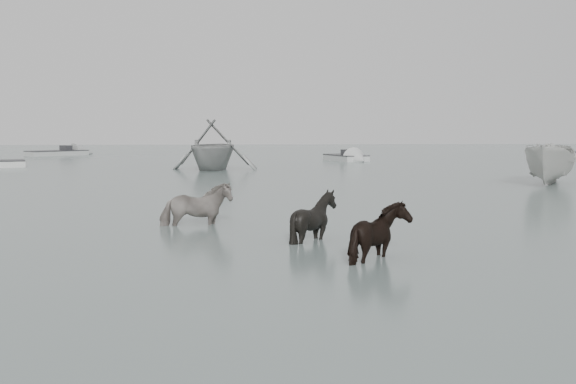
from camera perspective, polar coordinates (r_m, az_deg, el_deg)
The scene contains 9 objects.
ground at distance 13.90m, azimuth 2.57°, elevation -4.53°, with size 140.00×140.00×0.00m, color #4C5B56.
pony_pinto at distance 17.11m, azimuth -7.32°, elevation -0.30°, with size 0.76×1.67×1.41m, color black.
pony_dark at distance 12.81m, azimuth 7.39°, elevation -2.47°, with size 1.29×1.11×1.30m, color black.
pony_black at distance 14.90m, azimuth 2.05°, elevation -1.20°, with size 1.10×1.24×1.37m, color black.
rowboat_trail at distance 37.74m, azimuth -5.93°, elevation 3.85°, with size 4.53×5.25×2.76m, color gray.
boat_small at distance 30.27m, azimuth 20.09°, elevation 2.26°, with size 1.76×4.68×1.81m, color #B5B6B1.
skiff_mid at distance 47.21m, azimuth 4.59°, elevation 2.95°, with size 5.09×1.60×0.75m, color #ACAEAC, non-canonical shape.
skiff_star at distance 57.24m, azimuth 21.10°, elevation 3.03°, with size 5.15×1.60×0.75m, color #B0B0AB, non-canonical shape.
skiff_far at distance 57.29m, azimuth -17.80°, elevation 3.14°, with size 6.24×1.60×0.75m, color #9C9E9B, non-canonical shape.
Camera 1 is at (-1.57, -13.60, 2.40)m, focal length 45.00 mm.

